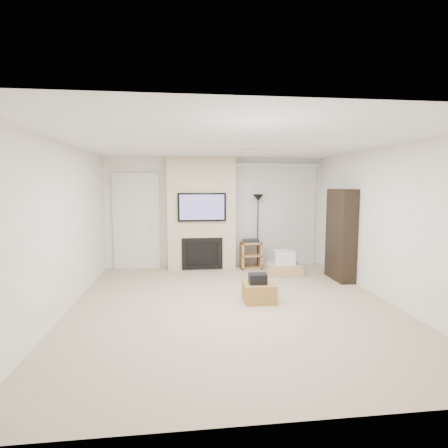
{
  "coord_description": "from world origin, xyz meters",
  "views": [
    {
      "loc": [
        -0.76,
        -5.25,
        1.87
      ],
      "look_at": [
        0.0,
        1.2,
        1.15
      ],
      "focal_mm": 28.0,
      "sensor_mm": 36.0,
      "label": 1
    }
  ],
  "objects": [
    {
      "name": "floor",
      "position": [
        0.0,
        0.0,
        0.0
      ],
      "size": [
        5.0,
        5.5,
        0.0
      ],
      "primitive_type": "cube",
      "color": "tan",
      "rests_on": "ground"
    },
    {
      "name": "av_stand",
      "position": [
        0.75,
        2.4,
        0.35
      ],
      "size": [
        0.45,
        0.38,
        0.66
      ],
      "color": "tan",
      "rests_on": "floor"
    },
    {
      "name": "wall_left",
      "position": [
        -2.5,
        0.0,
        1.25
      ],
      "size": [
        0.0,
        5.5,
        2.5
      ],
      "primitive_type": "cube",
      "rotation": [
        1.57,
        0.0,
        1.57
      ],
      "color": "white",
      "rests_on": "ground"
    },
    {
      "name": "bookshelf",
      "position": [
        2.34,
        1.27,
        0.9
      ],
      "size": [
        0.3,
        0.8,
        1.8
      ],
      "color": "black",
      "rests_on": "floor"
    },
    {
      "name": "box_stack",
      "position": [
        1.34,
        1.76,
        0.19
      ],
      "size": [
        0.81,
        0.65,
        0.51
      ],
      "color": "tan",
      "rests_on": "floor"
    },
    {
      "name": "wall_right",
      "position": [
        2.5,
        0.0,
        1.25
      ],
      "size": [
        0.0,
        5.5,
        2.5
      ],
      "primitive_type": "cube",
      "rotation": [
        1.57,
        0.0,
        1.57
      ],
      "color": "white",
      "rests_on": "ground"
    },
    {
      "name": "hvac_vent",
      "position": [
        0.4,
        0.8,
        2.5
      ],
      "size": [
        0.35,
        0.18,
        0.01
      ],
      "primitive_type": "cube",
      "color": "silver",
      "rests_on": "ceiling"
    },
    {
      "name": "fireplace_wall",
      "position": [
        -0.35,
        2.54,
        1.24
      ],
      "size": [
        1.5,
        0.47,
        2.5
      ],
      "color": "beige",
      "rests_on": "floor"
    },
    {
      "name": "ottoman",
      "position": [
        0.45,
        0.16,
        0.15
      ],
      "size": [
        0.52,
        0.52,
        0.3
      ],
      "primitive_type": "cube",
      "rotation": [
        0.0,
        0.0,
        -0.04
      ],
      "color": "#A17437",
      "rests_on": "floor"
    },
    {
      "name": "ceiling",
      "position": [
        0.0,
        0.0,
        2.5
      ],
      "size": [
        5.0,
        5.5,
        0.0
      ],
      "primitive_type": "cube",
      "color": "white",
      "rests_on": "wall_back"
    },
    {
      "name": "black_bag",
      "position": [
        0.42,
        0.12,
        0.38
      ],
      "size": [
        0.29,
        0.23,
        0.16
      ],
      "primitive_type": "cube",
      "rotation": [
        0.0,
        0.0,
        -0.04
      ],
      "color": "black",
      "rests_on": "ottoman"
    },
    {
      "name": "wall_front",
      "position": [
        0.0,
        -2.75,
        1.25
      ],
      "size": [
        5.0,
        0.0,
        2.5
      ],
      "primitive_type": "cube",
      "rotation": [
        1.57,
        0.0,
        0.0
      ],
      "color": "white",
      "rests_on": "ground"
    },
    {
      "name": "entry_door",
      "position": [
        -1.8,
        2.71,
        1.05
      ],
      "size": [
        1.02,
        0.11,
        2.14
      ],
      "color": "silver",
      "rests_on": "floor"
    },
    {
      "name": "wall_back",
      "position": [
        0.0,
        2.75,
        1.25
      ],
      "size": [
        5.0,
        0.0,
        2.5
      ],
      "primitive_type": "cube",
      "rotation": [
        1.57,
        0.0,
        0.0
      ],
      "color": "white",
      "rests_on": "ground"
    },
    {
      "name": "floor_lamp",
      "position": [
        0.93,
        2.5,
        1.32
      ],
      "size": [
        0.25,
        0.25,
        1.67
      ],
      "color": "black",
      "rests_on": "floor"
    },
    {
      "name": "vertical_blinds",
      "position": [
        1.4,
        2.7,
        1.27
      ],
      "size": [
        1.98,
        0.1,
        2.37
      ],
      "color": "silver",
      "rests_on": "floor"
    }
  ]
}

